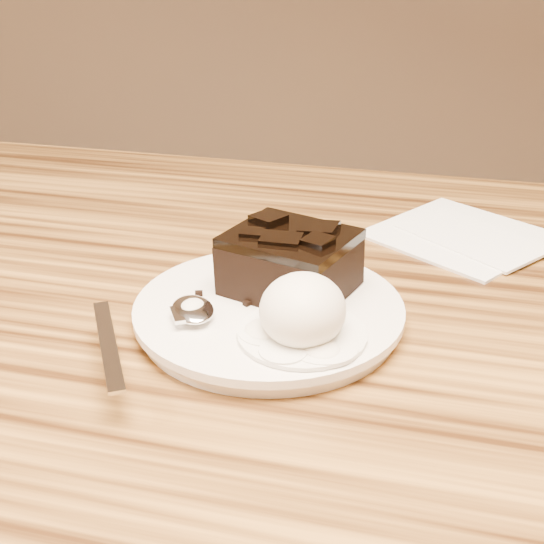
% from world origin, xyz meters
% --- Properties ---
extents(plate, '(0.21, 0.21, 0.02)m').
position_xyz_m(plate, '(0.09, -0.01, 0.76)').
color(plate, white).
rests_on(plate, dining_table).
extents(brownie, '(0.11, 0.10, 0.04)m').
position_xyz_m(brownie, '(0.10, 0.02, 0.79)').
color(brownie, black).
rests_on(brownie, plate).
extents(ice_cream_scoop, '(0.06, 0.07, 0.05)m').
position_xyz_m(ice_cream_scoop, '(0.12, -0.05, 0.79)').
color(ice_cream_scoop, white).
rests_on(ice_cream_scoop, plate).
extents(melt_puddle, '(0.09, 0.09, 0.00)m').
position_xyz_m(melt_puddle, '(0.12, -0.05, 0.77)').
color(melt_puddle, white).
rests_on(melt_puddle, plate).
extents(spoon, '(0.12, 0.17, 0.01)m').
position_xyz_m(spoon, '(0.04, -0.04, 0.77)').
color(spoon, silver).
rests_on(spoon, plate).
extents(napkin, '(0.21, 0.21, 0.01)m').
position_xyz_m(napkin, '(0.23, 0.21, 0.75)').
color(napkin, white).
rests_on(napkin, dining_table).
extents(crumb_a, '(0.01, 0.01, 0.00)m').
position_xyz_m(crumb_a, '(0.07, -0.01, 0.77)').
color(crumb_a, black).
rests_on(crumb_a, plate).
extents(crumb_b, '(0.01, 0.01, 0.00)m').
position_xyz_m(crumb_b, '(0.09, -0.03, 0.77)').
color(crumb_b, black).
rests_on(crumb_b, plate).
extents(crumb_c, '(0.01, 0.01, 0.00)m').
position_xyz_m(crumb_c, '(0.03, -0.01, 0.77)').
color(crumb_c, black).
rests_on(crumb_c, plate).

